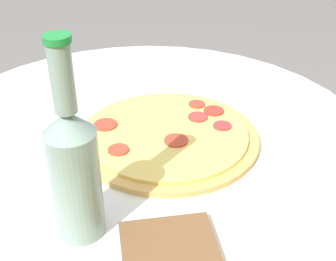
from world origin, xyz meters
TOP-DOWN VIEW (x-y plane):
  - table at (0.00, 0.00)m, footprint 0.86×0.86m
  - pizza at (-0.04, 0.03)m, footprint 0.33×0.33m
  - beer_bottle at (0.13, 0.22)m, footprint 0.07×0.07m

SIDE VIEW (x-z plane):
  - table at x=0.00m, z-range 0.16..0.86m
  - pizza at x=-0.04m, z-range 0.70..0.72m
  - beer_bottle at x=0.13m, z-range 0.67..0.95m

